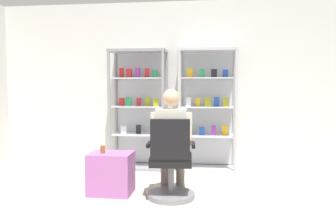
# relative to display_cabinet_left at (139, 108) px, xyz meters

# --- Properties ---
(back_wall) EXTENTS (6.00, 0.10, 2.70)m
(back_wall) POSITION_rel_display_cabinet_left_xyz_m (0.55, 0.24, 0.38)
(back_wall) COLOR silver
(back_wall) RESTS_ON ground
(display_cabinet_left) EXTENTS (0.90, 0.45, 1.90)m
(display_cabinet_left) POSITION_rel_display_cabinet_left_xyz_m (0.00, 0.00, 0.00)
(display_cabinet_left) COLOR gray
(display_cabinet_left) RESTS_ON ground
(display_cabinet_right) EXTENTS (0.90, 0.45, 1.90)m
(display_cabinet_right) POSITION_rel_display_cabinet_left_xyz_m (1.10, -0.00, -0.00)
(display_cabinet_right) COLOR #B7B7BC
(display_cabinet_right) RESTS_ON ground
(office_chair) EXTENTS (0.58, 0.56, 0.96)m
(office_chair) POSITION_rel_display_cabinet_left_xyz_m (0.70, -1.56, -0.57)
(office_chair) COLOR slate
(office_chair) RESTS_ON ground
(seated_shopkeeper) EXTENTS (0.51, 0.58, 1.29)m
(seated_shopkeeper) POSITION_rel_display_cabinet_left_xyz_m (0.69, -1.39, -0.25)
(seated_shopkeeper) COLOR slate
(seated_shopkeeper) RESTS_ON ground
(storage_crate) EXTENTS (0.52, 0.41, 0.51)m
(storage_crate) POSITION_rel_display_cabinet_left_xyz_m (-0.05, -1.43, -0.71)
(storage_crate) COLOR #9E599E
(storage_crate) RESTS_ON ground
(tea_glass) EXTENTS (0.06, 0.06, 0.09)m
(tea_glass) POSITION_rel_display_cabinet_left_xyz_m (-0.15, -1.45, -0.41)
(tea_glass) COLOR brown
(tea_glass) RESTS_ON storage_crate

